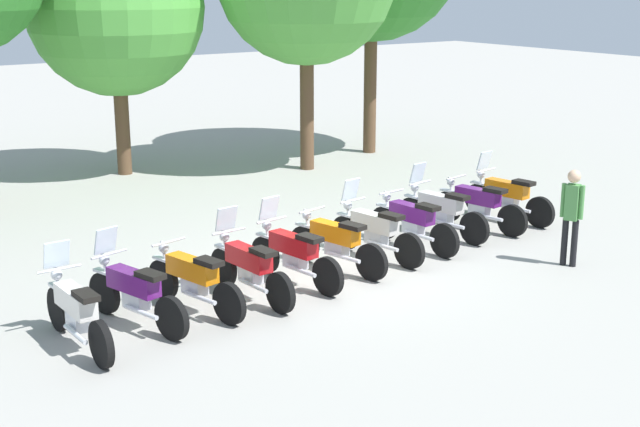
% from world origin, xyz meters
% --- Properties ---
extents(ground_plane, '(80.00, 80.00, 0.00)m').
position_xyz_m(ground_plane, '(0.00, 0.00, 0.00)').
color(ground_plane, '#9E9B93').
extents(motorcycle_0, '(0.62, 2.19, 1.37)m').
position_xyz_m(motorcycle_0, '(-4.80, -0.66, 0.52)').
color(motorcycle_0, black).
rests_on(motorcycle_0, ground_plane).
extents(motorcycle_1, '(0.78, 2.14, 1.37)m').
position_xyz_m(motorcycle_1, '(-3.85, -0.38, 0.52)').
color(motorcycle_1, black).
rests_on(motorcycle_1, ground_plane).
extents(motorcycle_2, '(0.73, 2.16, 0.99)m').
position_xyz_m(motorcycle_2, '(-2.89, -0.34, 0.50)').
color(motorcycle_2, black).
rests_on(motorcycle_2, ground_plane).
extents(motorcycle_3, '(0.62, 2.19, 1.37)m').
position_xyz_m(motorcycle_3, '(-1.92, -0.34, 0.52)').
color(motorcycle_3, black).
rests_on(motorcycle_3, ground_plane).
extents(motorcycle_4, '(0.62, 2.18, 1.37)m').
position_xyz_m(motorcycle_4, '(-0.97, -0.14, 0.52)').
color(motorcycle_4, black).
rests_on(motorcycle_4, ground_plane).
extents(motorcycle_5, '(0.71, 2.16, 0.99)m').
position_xyz_m(motorcycle_5, '(-0.01, 0.01, 0.50)').
color(motorcycle_5, black).
rests_on(motorcycle_5, ground_plane).
extents(motorcycle_6, '(0.62, 2.18, 1.37)m').
position_xyz_m(motorcycle_6, '(0.95, 0.16, 0.52)').
color(motorcycle_6, black).
rests_on(motorcycle_6, ground_plane).
extents(motorcycle_7, '(0.62, 2.19, 0.99)m').
position_xyz_m(motorcycle_7, '(1.91, 0.26, 0.50)').
color(motorcycle_7, black).
rests_on(motorcycle_7, ground_plane).
extents(motorcycle_8, '(0.62, 2.18, 1.37)m').
position_xyz_m(motorcycle_8, '(2.87, 0.54, 0.52)').
color(motorcycle_8, black).
rests_on(motorcycle_8, ground_plane).
extents(motorcycle_9, '(0.67, 2.17, 0.99)m').
position_xyz_m(motorcycle_9, '(3.83, 0.50, 0.50)').
color(motorcycle_9, black).
rests_on(motorcycle_9, ground_plane).
extents(motorcycle_10, '(0.62, 2.18, 1.37)m').
position_xyz_m(motorcycle_10, '(4.79, 0.65, 0.52)').
color(motorcycle_10, black).
rests_on(motorcycle_10, ground_plane).
extents(person_0, '(0.30, 0.40, 1.71)m').
position_xyz_m(person_0, '(3.49, -2.09, 1.01)').
color(person_0, black).
rests_on(person_0, ground_plane).
extents(tree_2, '(4.35, 4.35, 6.34)m').
position_xyz_m(tree_2, '(-0.01, 9.32, 4.16)').
color(tree_2, brown).
rests_on(tree_2, ground_plane).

